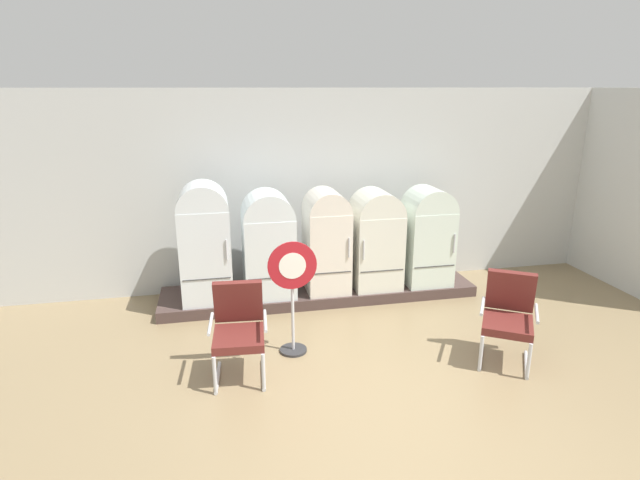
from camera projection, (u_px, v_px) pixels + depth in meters
name	position (u px, v px, depth m)	size (l,w,h in m)	color
ground	(385.00, 424.00, 4.76)	(12.00, 10.00, 0.05)	#8B7553
back_wall	(311.00, 189.00, 7.74)	(11.76, 0.12, 2.99)	silver
side_wall_right	(634.00, 193.00, 7.55)	(0.16, 2.20, 2.99)	silver
display_plinth	(319.00, 292.00, 7.56)	(4.59, 0.95, 0.16)	#483632
refrigerator_0	(205.00, 239.00, 6.88)	(0.68, 0.69, 1.64)	white
refrigerator_1	(268.00, 241.00, 7.08)	(0.70, 0.71, 1.49)	white
refrigerator_2	(326.00, 238.00, 7.24)	(0.60, 0.70, 1.48)	silver
refrigerator_3	(376.00, 237.00, 7.40)	(0.69, 0.72, 1.44)	silver
refrigerator_4	(427.00, 233.00, 7.52)	(0.67, 0.66, 1.45)	silver
armchair_left	(239.00, 326.00, 5.41)	(0.64, 0.72, 1.02)	silver
armchair_right	(508.00, 314.00, 5.71)	(0.81, 0.86, 1.02)	silver
sign_stand	(293.00, 295.00, 5.80)	(0.56, 0.32, 1.37)	#2D2D30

